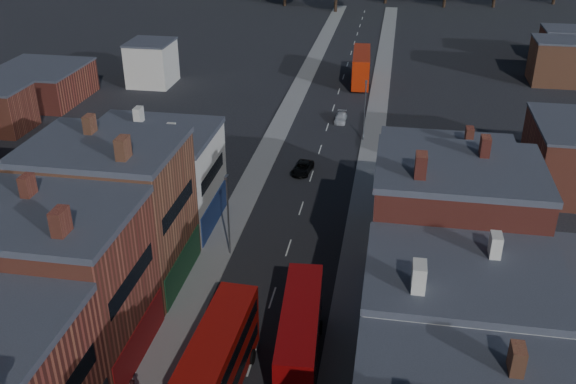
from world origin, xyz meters
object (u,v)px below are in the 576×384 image
at_px(bus_0, 216,366).
at_px(car_3, 341,118).
at_px(bus_2, 361,67).
at_px(bus_1, 300,335).
at_px(car_2, 302,168).

relative_size(bus_0, car_3, 3.14).
bearing_deg(bus_2, bus_1, -92.65).
bearing_deg(bus_2, car_3, -97.58).
relative_size(bus_1, bus_2, 0.95).
distance_m(bus_0, car_3, 54.48).
height_order(bus_0, car_3, bus_0).
bearing_deg(car_3, car_2, -98.51).
bearing_deg(car_2, car_3, 88.20).
relative_size(bus_0, bus_1, 1.06).
relative_size(bus_0, car_2, 2.89).
xyz_separation_m(bus_0, bus_1, (5.00, 4.30, -0.18)).
bearing_deg(car_3, bus_0, -92.77).
bearing_deg(bus_1, car_3, 87.95).
xyz_separation_m(bus_1, bus_2, (-0.42, 68.59, 0.14)).
bearing_deg(car_3, bus_1, -87.33).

